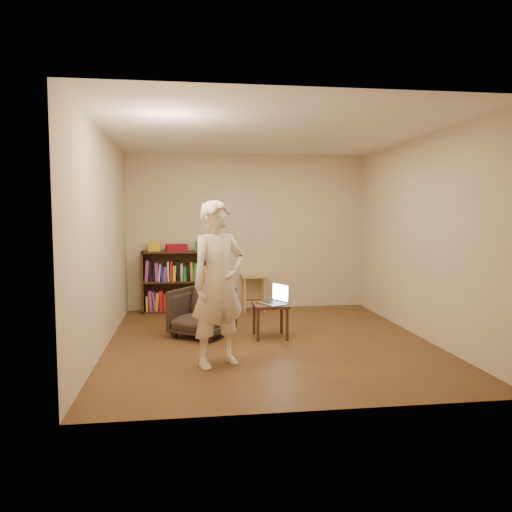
{
  "coord_description": "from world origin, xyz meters",
  "views": [
    {
      "loc": [
        -1.01,
        -6.12,
        1.63
      ],
      "look_at": [
        -0.12,
        0.35,
        1.05
      ],
      "focal_mm": 35.0,
      "sensor_mm": 36.0,
      "label": 1
    }
  ],
  "objects": [
    {
      "name": "box_yellow",
      "position": [
        -1.54,
        2.09,
        1.08
      ],
      "size": [
        0.2,
        0.15,
        0.16
      ],
      "primitive_type": "cube",
      "rotation": [
        0.0,
        0.0,
        0.02
      ],
      "color": "gold",
      "rests_on": "bookshelf"
    },
    {
      "name": "wall_back",
      "position": [
        0.0,
        2.25,
        1.3
      ],
      "size": [
        4.0,
        0.0,
        4.0
      ],
      "primitive_type": "plane",
      "rotation": [
        1.57,
        0.0,
        0.0
      ],
      "color": "beige",
      "rests_on": "floor"
    },
    {
      "name": "bookshelf",
      "position": [
        -1.15,
        2.09,
        0.44
      ],
      "size": [
        1.2,
        0.3,
        1.0
      ],
      "color": "black",
      "rests_on": "floor"
    },
    {
      "name": "person",
      "position": [
        -0.69,
        -0.91,
        0.88
      ],
      "size": [
        0.76,
        0.67,
        1.75
      ],
      "primitive_type": "imported",
      "rotation": [
        0.0,
        0.0,
        0.49
      ],
      "color": "beige",
      "rests_on": "floor"
    },
    {
      "name": "wall_right",
      "position": [
        2.0,
        0.0,
        1.3
      ],
      "size": [
        0.0,
        4.5,
        4.5
      ],
      "primitive_type": "plane",
      "rotation": [
        1.57,
        0.0,
        -1.57
      ],
      "color": "beige",
      "rests_on": "floor"
    },
    {
      "name": "floor",
      "position": [
        0.0,
        0.0,
        0.0
      ],
      "size": [
        4.5,
        4.5,
        0.0
      ],
      "primitive_type": "plane",
      "color": "#4C2B18",
      "rests_on": "ground"
    },
    {
      "name": "ceiling",
      "position": [
        0.0,
        0.0,
        2.6
      ],
      "size": [
        4.5,
        4.5,
        0.0
      ],
      "primitive_type": "plane",
      "color": "white",
      "rests_on": "wall_back"
    },
    {
      "name": "wall_left",
      "position": [
        -2.0,
        0.0,
        1.3
      ],
      "size": [
        0.0,
        4.5,
        4.5
      ],
      "primitive_type": "plane",
      "rotation": [
        1.57,
        0.0,
        1.57
      ],
      "color": "beige",
      "rests_on": "floor"
    },
    {
      "name": "box_white",
      "position": [
        -0.71,
        2.1,
        1.04
      ],
      "size": [
        0.09,
        0.09,
        0.07
      ],
      "primitive_type": "cube",
      "rotation": [
        0.0,
        0.0,
        0.0
      ],
      "color": "beige",
      "rests_on": "bookshelf"
    },
    {
      "name": "laptop",
      "position": [
        0.12,
        0.19,
        0.5
      ],
      "size": [
        0.4,
        0.44,
        0.27
      ],
      "rotation": [
        0.0,
        0.0,
        -1.09
      ],
      "color": "#B3B4B8",
      "rests_on": "side_table"
    },
    {
      "name": "red_cloth",
      "position": [
        -1.19,
        2.07,
        1.06
      ],
      "size": [
        0.37,
        0.29,
        0.11
      ],
      "primitive_type": "cube",
      "rotation": [
        0.0,
        0.0,
        0.16
      ],
      "color": "maroon",
      "rests_on": "bookshelf"
    },
    {
      "name": "side_table",
      "position": [
        0.05,
        0.2,
        0.37
      ],
      "size": [
        0.43,
        0.43,
        0.44
      ],
      "color": "black",
      "rests_on": "floor"
    },
    {
      "name": "stool",
      "position": [
        0.07,
        2.03,
        0.49
      ],
      "size": [
        0.42,
        0.42,
        0.6
      ],
      "color": "#A3884F",
      "rests_on": "floor"
    },
    {
      "name": "box_green",
      "position": [
        -0.81,
        2.08,
        1.07
      ],
      "size": [
        0.17,
        0.17,
        0.15
      ],
      "primitive_type": "cube",
      "rotation": [
        0.0,
        0.0,
        -0.14
      ],
      "color": "#1E7133",
      "rests_on": "bookshelf"
    },
    {
      "name": "armchair",
      "position": [
        -0.83,
        0.39,
        0.32
      ],
      "size": [
        0.95,
        0.96,
        0.63
      ],
      "primitive_type": "imported",
      "rotation": [
        0.0,
        0.0,
        -0.59
      ],
      "color": "#2B231C",
      "rests_on": "floor"
    }
  ]
}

